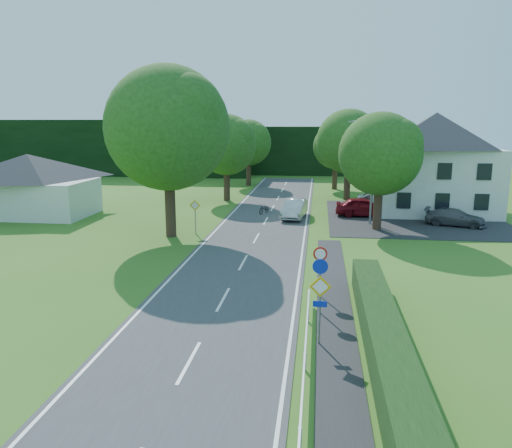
# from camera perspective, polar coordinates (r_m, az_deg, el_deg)

# --- Properties ---
(road) EXTENTS (7.00, 80.00, 0.04)m
(road) POSITION_cam_1_polar(r_m,az_deg,el_deg) (30.32, -0.91, -3.40)
(road) COLOR #3A3A3C
(road) RESTS_ON ground
(parking_pad) EXTENTS (14.00, 16.00, 0.04)m
(parking_pad) POSITION_cam_1_polar(r_m,az_deg,el_deg) (43.42, 17.50, 0.71)
(parking_pad) COLOR #252527
(parking_pad) RESTS_ON ground
(line_edge_left) EXTENTS (0.12, 80.00, 0.01)m
(line_edge_left) POSITION_cam_1_polar(r_m,az_deg,el_deg) (30.92, -6.89, -3.13)
(line_edge_left) COLOR white
(line_edge_left) RESTS_ON road
(line_edge_right) EXTENTS (0.12, 80.00, 0.01)m
(line_edge_right) POSITION_cam_1_polar(r_m,az_deg,el_deg) (30.04, 5.25, -3.54)
(line_edge_right) COLOR white
(line_edge_right) RESTS_ON road
(line_centre) EXTENTS (0.12, 80.00, 0.01)m
(line_centre) POSITION_cam_1_polar(r_m,az_deg,el_deg) (30.31, -0.91, -3.35)
(line_centre) COLOR white
(line_centre) RESTS_ON road
(tree_main) EXTENTS (9.40, 9.40, 11.64)m
(tree_main) POSITION_cam_1_polar(r_m,az_deg,el_deg) (34.56, -9.98, 8.06)
(tree_main) COLOR #244615
(tree_main) RESTS_ON ground
(tree_left_far) EXTENTS (7.00, 7.00, 8.58)m
(tree_left_far) POSITION_cam_1_polar(r_m,az_deg,el_deg) (49.94, -3.40, 7.56)
(tree_left_far) COLOR #244615
(tree_left_far) RESTS_ON ground
(tree_right_far) EXTENTS (7.40, 7.40, 9.09)m
(tree_right_far) POSITION_cam_1_polar(r_m,az_deg,el_deg) (51.16, 10.48, 7.78)
(tree_right_far) COLOR #244615
(tree_right_far) RESTS_ON ground
(tree_left_back) EXTENTS (6.60, 6.60, 8.07)m
(tree_left_back) POSITION_cam_1_polar(r_m,az_deg,el_deg) (61.70, -0.87, 8.15)
(tree_left_back) COLOR #244615
(tree_left_back) RESTS_ON ground
(tree_right_back) EXTENTS (6.20, 6.20, 7.56)m
(tree_right_back) POSITION_cam_1_polar(r_m,az_deg,el_deg) (59.14, 9.06, 7.60)
(tree_right_back) COLOR #244615
(tree_right_back) RESTS_ON ground
(tree_right_mid) EXTENTS (7.00, 7.00, 8.58)m
(tree_right_mid) POSITION_cam_1_polar(r_m,az_deg,el_deg) (37.40, 13.93, 5.82)
(tree_right_mid) COLOR #244615
(tree_right_mid) RESTS_ON ground
(treeline_left) EXTENTS (44.00, 6.00, 8.00)m
(treeline_left) POSITION_cam_1_polar(r_m,az_deg,el_deg) (78.01, -17.33, 8.36)
(treeline_left) COLOR black
(treeline_left) RESTS_ON ground
(treeline_right) EXTENTS (30.00, 5.00, 7.00)m
(treeline_right) POSITION_cam_1_polar(r_m,az_deg,el_deg) (75.19, 10.24, 8.22)
(treeline_right) COLOR black
(treeline_right) RESTS_ON ground
(bungalow_left) EXTENTS (11.00, 6.50, 5.20)m
(bungalow_left) POSITION_cam_1_polar(r_m,az_deg,el_deg) (46.14, -24.48, 4.21)
(bungalow_left) COLOR silver
(bungalow_left) RESTS_ON ground
(house_white) EXTENTS (10.60, 8.40, 8.60)m
(house_white) POSITION_cam_1_polar(r_m,az_deg,el_deg) (46.17, 19.65, 6.70)
(house_white) COLOR silver
(house_white) RESTS_ON ground
(streetlight) EXTENTS (2.03, 0.18, 8.00)m
(streetlight) POSITION_cam_1_polar(r_m,az_deg,el_deg) (39.32, 12.98, 6.39)
(streetlight) COLOR gray
(streetlight) RESTS_ON ground
(sign_priority_right) EXTENTS (0.78, 0.09, 2.59)m
(sign_priority_right) POSITION_cam_1_polar(r_m,az_deg,el_deg) (18.03, 7.33, -8.31)
(sign_priority_right) COLOR gray
(sign_priority_right) RESTS_ON ground
(sign_roundabout) EXTENTS (0.64, 0.08, 2.37)m
(sign_roundabout) POSITION_cam_1_polar(r_m,az_deg,el_deg) (20.92, 7.33, -5.81)
(sign_roundabout) COLOR gray
(sign_roundabout) RESTS_ON ground
(sign_speed_limit) EXTENTS (0.64, 0.11, 2.37)m
(sign_speed_limit) POSITION_cam_1_polar(r_m,az_deg,el_deg) (22.80, 7.34, -4.08)
(sign_speed_limit) COLOR gray
(sign_speed_limit) RESTS_ON ground
(sign_priority_left) EXTENTS (0.78, 0.09, 2.44)m
(sign_priority_left) POSITION_cam_1_polar(r_m,az_deg,el_deg) (35.58, -6.98, 1.60)
(sign_priority_left) COLOR gray
(sign_priority_left) RESTS_ON ground
(moving_car) EXTENTS (2.11, 4.79, 1.53)m
(moving_car) POSITION_cam_1_polar(r_m,az_deg,el_deg) (41.15, 4.43, 1.74)
(moving_car) COLOR #BABBBF
(moving_car) RESTS_ON road
(motorcycle) EXTENTS (1.14, 1.76, 0.87)m
(motorcycle) POSITION_cam_1_polar(r_m,az_deg,el_deg) (43.12, 0.94, 1.80)
(motorcycle) COLOR black
(motorcycle) RESTS_ON road
(parked_car_red) EXTENTS (4.70, 1.98, 1.59)m
(parked_car_red) POSITION_cam_1_polar(r_m,az_deg,el_deg) (42.73, 12.20, 1.93)
(parked_car_red) COLOR maroon
(parked_car_red) RESTS_ON parking_pad
(parked_car_silver_a) EXTENTS (4.69, 1.78, 1.53)m
(parked_car_silver_a) POSITION_cam_1_polar(r_m,az_deg,el_deg) (46.89, 14.33, 2.65)
(parked_car_silver_a) COLOR #A7A6AB
(parked_car_silver_a) RESTS_ON parking_pad
(parked_car_grey) EXTENTS (4.77, 3.10, 1.28)m
(parked_car_grey) POSITION_cam_1_polar(r_m,az_deg,el_deg) (41.02, 21.81, 0.72)
(parked_car_grey) COLOR #55545A
(parked_car_grey) RESTS_ON parking_pad
(parasol) EXTENTS (2.23, 2.27, 1.78)m
(parasol) POSITION_cam_1_polar(r_m,az_deg,el_deg) (44.65, 18.82, 2.10)
(parasol) COLOR #AA190D
(parasol) RESTS_ON parking_pad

